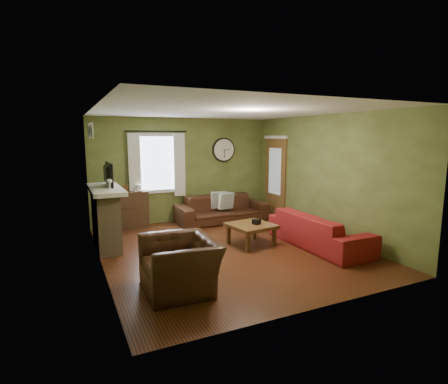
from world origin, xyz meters
name	(u,v)px	position (x,y,z in m)	size (l,w,h in m)	color
floor	(228,249)	(0.00, 0.00, 0.00)	(4.60, 5.20, 0.00)	#482211
ceiling	(228,111)	(0.00, 0.00, 2.60)	(4.60, 5.20, 0.00)	white
wall_left	(98,190)	(-2.30, 0.00, 1.30)	(0.00, 5.20, 2.60)	#606D33
wall_right	(325,176)	(2.30, 0.00, 1.30)	(0.00, 5.20, 2.60)	#606D33
wall_back	(184,170)	(0.00, 2.60, 1.30)	(4.60, 0.00, 2.60)	#606D33
wall_front	(322,207)	(0.00, -2.60, 1.30)	(4.60, 0.00, 2.60)	#606D33
fireplace	(105,219)	(-2.10, 1.15, 0.55)	(0.40, 1.40, 1.10)	tan
firebox	(116,231)	(-1.91, 1.15, 0.30)	(0.04, 0.60, 0.55)	black
mantel	(105,189)	(-2.07, 1.15, 1.14)	(0.58, 1.60, 0.08)	white
tv	(105,177)	(-2.05, 1.30, 1.35)	(0.60, 0.08, 0.35)	black
tv_screen	(109,174)	(-1.97, 1.30, 1.41)	(0.02, 0.62, 0.36)	#994C3F
medallion_left	(92,130)	(-2.28, 0.80, 2.25)	(0.28, 0.28, 0.03)	white
medallion_mid	(90,131)	(-2.28, 1.15, 2.25)	(0.28, 0.28, 0.03)	white
medallion_right	(89,131)	(-2.28, 1.50, 2.25)	(0.28, 0.28, 0.03)	white
window_pane	(157,163)	(-0.70, 2.58, 1.50)	(1.00, 0.02, 1.30)	silver
curtain_rod	(157,131)	(-0.70, 2.48, 2.27)	(0.03, 0.03, 1.50)	black
curtain_left	(135,166)	(-1.25, 2.48, 1.45)	(0.28, 0.04, 1.55)	silver
curtain_right	(179,165)	(-0.15, 2.48, 1.45)	(0.28, 0.04, 1.55)	silver
wall_clock	(224,150)	(1.10, 2.55, 1.80)	(0.64, 0.06, 0.64)	white
door	(275,179)	(2.27, 1.85, 1.05)	(0.05, 0.90, 2.10)	brown
bookshelf	(132,210)	(-1.37, 2.38, 0.44)	(0.74, 0.31, 0.88)	#3F2B1B
book	(134,188)	(-1.30, 2.37, 0.96)	(0.16, 0.21, 0.02)	brown
sofa_brown	(222,209)	(0.81, 2.06, 0.33)	(2.28, 0.89, 0.67)	#371D12
pillow_left	(219,200)	(0.77, 2.15, 0.55)	(0.41, 0.12, 0.41)	#9AA19D
pillow_right	(226,201)	(0.88, 1.95, 0.55)	(0.40, 0.12, 0.40)	#9AA19D
sofa_red	(319,230)	(1.69, -0.59, 0.33)	(2.25, 0.88, 0.66)	maroon
armchair	(180,264)	(-1.39, -1.32, 0.36)	(1.12, 0.98, 0.73)	#371D12
coffee_table	(251,235)	(0.52, 0.03, 0.22)	(0.81, 0.81, 0.43)	brown
tissue_box	(256,226)	(0.61, -0.03, 0.40)	(0.13, 0.13, 0.10)	black
wine_glass_a	(110,185)	(-2.05, 0.55, 1.29)	(0.08, 0.08, 0.22)	white
wine_glass_b	(109,185)	(-2.05, 0.72, 1.28)	(0.07, 0.07, 0.21)	white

